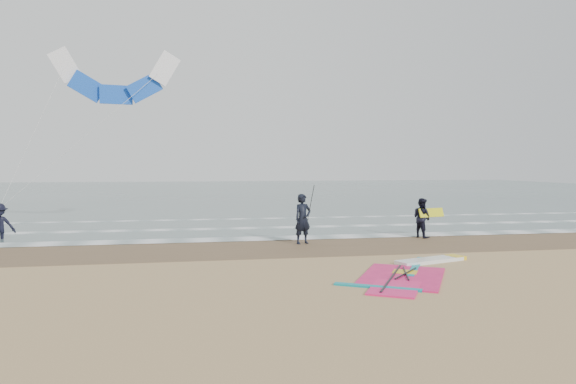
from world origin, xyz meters
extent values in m
plane|color=tan|center=(0.00, 0.00, 0.00)|extent=(120.00, 120.00, 0.00)
cube|color=#47605E|center=(0.00, 48.00, 0.01)|extent=(120.00, 80.00, 0.02)
cube|color=brown|center=(0.00, 6.00, 0.00)|extent=(120.00, 5.00, 0.01)
cube|color=white|center=(0.00, 8.20, 0.03)|extent=(120.00, 1.20, 0.02)
cube|color=white|center=(0.00, 12.00, 0.03)|extent=(120.00, 0.70, 0.02)
cube|color=white|center=(0.00, 16.50, 0.03)|extent=(120.00, 0.50, 0.01)
cube|color=white|center=(3.09, 2.00, 0.06)|extent=(2.55, 1.35, 0.12)
cube|color=yellow|center=(4.18, 2.35, 0.06)|extent=(0.61, 0.70, 0.13)
cube|color=#F21E6A|center=(1.30, 0.01, 0.02)|extent=(3.48, 3.84, 0.04)
cube|color=#F21E6A|center=(0.56, -1.28, 0.02)|extent=(1.93, 2.14, 0.05)
cube|color=#0C8C99|center=(2.29, 1.30, 0.02)|extent=(1.78, 2.86, 0.05)
cube|color=#0C8C99|center=(0.16, -1.08, 0.02)|extent=(2.09, 1.33, 0.05)
cube|color=yellow|center=(1.60, 0.51, 0.03)|extent=(0.90, 0.86, 0.05)
cylinder|color=black|center=(0.90, -0.19, 0.05)|extent=(1.84, 3.13, 0.06)
cylinder|color=black|center=(1.50, 0.21, 0.07)|extent=(1.23, 1.36, 0.04)
cylinder|color=black|center=(1.50, 0.21, 0.07)|extent=(0.59, 1.71, 0.04)
imported|color=black|center=(-0.22, 6.59, 1.02)|extent=(0.87, 0.72, 2.03)
imported|color=black|center=(5.30, 7.44, 0.87)|extent=(0.95, 1.05, 1.74)
cylinder|color=black|center=(0.08, 6.59, 1.49)|extent=(0.17, 0.86, 1.82)
cube|color=yellow|center=(5.70, 7.34, 1.10)|extent=(1.30, 0.51, 0.39)
cube|color=white|center=(-10.54, 12.39, 7.93)|extent=(1.54, 0.40, 1.77)
cube|color=blue|center=(-9.57, 12.39, 6.95)|extent=(1.76, 0.45, 1.55)
cube|color=blue|center=(-8.24, 12.39, 6.60)|extent=(1.51, 0.40, 0.91)
cube|color=blue|center=(-6.91, 12.39, 6.95)|extent=(1.76, 0.45, 1.55)
cube|color=white|center=(-5.93, 12.39, 7.93)|extent=(1.54, 0.40, 1.77)
cylinder|color=beige|center=(-11.65, 11.17, 4.62)|extent=(2.24, 2.47, 6.63)
cylinder|color=beige|center=(-9.35, 11.17, 4.62)|extent=(6.85, 2.47, 6.63)
camera|label=1|loc=(-4.44, -13.65, 3.19)|focal=32.00mm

